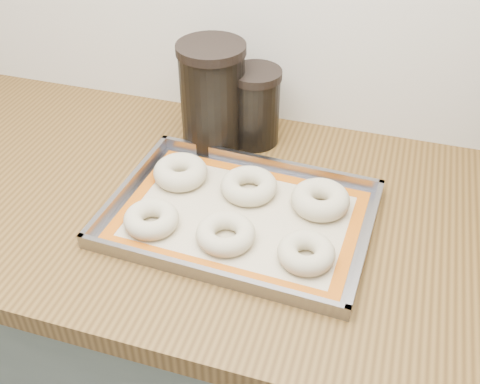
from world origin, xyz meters
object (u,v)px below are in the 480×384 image
(bagel_front_left, at_px, (151,219))
(bagel_back_left, at_px, (180,172))
(bagel_front_right, at_px, (306,253))
(bagel_back_right, at_px, (320,200))
(bagel_back_mid, at_px, (249,186))
(canister_mid, at_px, (255,107))
(baking_tray, at_px, (240,215))
(canister_left, at_px, (212,95))
(bagel_front_mid, at_px, (226,234))

(bagel_front_left, distance_m, bagel_back_left, 0.14)
(bagel_front_right, relative_size, bagel_back_right, 0.89)
(bagel_front_left, bearing_deg, bagel_back_right, 26.70)
(bagel_back_left, distance_m, bagel_back_mid, 0.14)
(bagel_front_right, xyz_separation_m, canister_mid, (-0.18, 0.33, 0.06))
(bagel_back_mid, height_order, canister_mid, canister_mid)
(baking_tray, xyz_separation_m, bagel_back_mid, (-0.00, 0.07, 0.01))
(bagel_front_right, bearing_deg, canister_left, 131.38)
(bagel_front_mid, xyz_separation_m, canister_mid, (-0.04, 0.32, 0.06))
(baking_tray, relative_size, bagel_back_right, 4.46)
(canister_left, bearing_deg, baking_tray, -60.35)
(bagel_front_right, xyz_separation_m, canister_left, (-0.26, 0.30, 0.09))
(canister_mid, bearing_deg, bagel_back_mid, -77.13)
(baking_tray, distance_m, bagel_front_mid, 0.07)
(bagel_back_mid, bearing_deg, bagel_front_mid, -90.19)
(bagel_back_left, bearing_deg, canister_left, 85.19)
(baking_tray, distance_m, bagel_back_right, 0.15)
(bagel_front_mid, relative_size, bagel_front_right, 1.07)
(bagel_front_right, bearing_deg, bagel_front_left, 179.56)
(bagel_back_left, distance_m, bagel_back_right, 0.27)
(baking_tray, height_order, canister_left, canister_left)
(bagel_front_right, height_order, canister_left, canister_left)
(bagel_back_left, relative_size, bagel_back_right, 0.98)
(bagel_back_mid, relative_size, canister_mid, 0.65)
(canister_left, bearing_deg, bagel_back_mid, -51.53)
(bagel_front_left, bearing_deg, canister_mid, 73.97)
(bagel_back_right, distance_m, canister_left, 0.32)
(bagel_front_right, bearing_deg, bagel_back_mid, 134.31)
(bagel_front_right, distance_m, canister_mid, 0.38)
(bagel_front_left, xyz_separation_m, bagel_front_right, (0.27, -0.00, 0.00))
(bagel_front_mid, relative_size, bagel_back_left, 0.97)
(baking_tray, distance_m, canister_left, 0.28)
(bagel_front_right, height_order, bagel_back_left, bagel_back_left)
(baking_tray, xyz_separation_m, canister_mid, (-0.05, 0.25, 0.08))
(bagel_back_mid, relative_size, canister_left, 0.48)
(bagel_front_right, relative_size, bagel_back_left, 0.91)
(bagel_back_left, relative_size, canister_mid, 0.64)
(canister_left, xyz_separation_m, canister_mid, (0.08, 0.03, -0.03))
(baking_tray, relative_size, bagel_front_left, 4.92)
(baking_tray, relative_size, bagel_back_mid, 4.48)
(bagel_front_left, xyz_separation_m, bagel_back_mid, (0.14, 0.14, 0.00))
(bagel_front_mid, distance_m, bagel_back_mid, 0.14)
(bagel_front_right, bearing_deg, baking_tray, 151.40)
(bagel_back_left, bearing_deg, bagel_front_right, -27.26)
(bagel_front_mid, height_order, bagel_back_right, bagel_back_right)
(bagel_front_left, height_order, bagel_back_mid, bagel_back_mid)
(baking_tray, distance_m, bagel_front_right, 0.15)
(baking_tray, relative_size, bagel_back_left, 4.56)
(bagel_front_right, relative_size, bagel_back_mid, 0.89)
(bagel_front_mid, relative_size, canister_left, 0.46)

